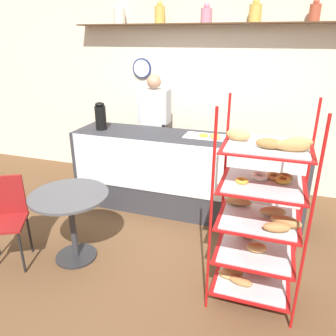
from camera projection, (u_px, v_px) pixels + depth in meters
ground_plane at (157, 256)px, 3.36m from camera, size 14.00×14.00×0.00m
back_wall at (205, 91)px, 4.65m from camera, size 10.00×0.30×2.70m
display_counter at (185, 174)px, 4.10m from camera, size 2.84×0.65×0.99m
pastry_rack at (259, 216)px, 2.60m from camera, size 0.69×0.59×1.68m
person_worker at (155, 129)px, 4.58m from camera, size 0.42×0.23×1.64m
cafe_table at (71, 210)px, 3.16m from camera, size 0.75×0.75×0.72m
cafe_chair at (5, 212)px, 3.14m from camera, size 0.51×0.51×0.87m
coffee_carafe at (101, 116)px, 4.15m from camera, size 0.14×0.14×0.35m
donut_tray_counter at (204, 136)px, 3.88m from camera, size 0.48×0.27×0.05m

